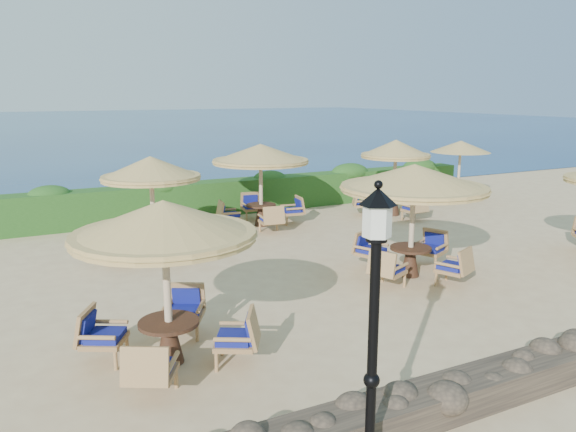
{
  "coord_description": "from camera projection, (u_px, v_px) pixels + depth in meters",
  "views": [
    {
      "loc": [
        -8.1,
        -11.33,
        4.24
      ],
      "look_at": [
        -2.1,
        0.56,
        1.3
      ],
      "focal_mm": 35.0,
      "sensor_mm": 36.0,
      "label": 1
    }
  ],
  "objects": [
    {
      "name": "cafe_set_1",
      "position": [
        413.0,
        195.0,
        12.83
      ],
      "size": [
        3.4,
        3.4,
        2.65
      ],
      "color": "beige",
      "rests_on": "ground"
    },
    {
      "name": "ground",
      "position": [
        371.0,
        262.0,
        14.36
      ],
      "size": [
        120.0,
        120.0,
        0.0
      ],
      "primitive_type": "plane",
      "color": "#D0B384",
      "rests_on": "ground"
    },
    {
      "name": "sea",
      "position": [
        69.0,
        125.0,
        75.37
      ],
      "size": [
        160.0,
        160.0,
        0.0
      ],
      "primitive_type": "plane",
      "color": "navy",
      "rests_on": "ground"
    },
    {
      "name": "extra_parasol",
      "position": [
        461.0,
        147.0,
        21.86
      ],
      "size": [
        2.3,
        2.3,
        2.41
      ],
      "color": "beige",
      "rests_on": "ground"
    },
    {
      "name": "cafe_set_4",
      "position": [
        261.0,
        168.0,
        17.84
      ],
      "size": [
        3.09,
        3.09,
        2.65
      ],
      "color": "beige",
      "rests_on": "ground"
    },
    {
      "name": "lamp_post",
      "position": [
        373.0,
        350.0,
        5.98
      ],
      "size": [
        0.44,
        0.44,
        3.31
      ],
      "color": "black",
      "rests_on": "ground"
    },
    {
      "name": "cafe_set_3",
      "position": [
        152.0,
        187.0,
        14.44
      ],
      "size": [
        2.74,
        2.72,
        2.65
      ],
      "color": "beige",
      "rests_on": "ground"
    },
    {
      "name": "cafe_set_5",
      "position": [
        395.0,
        164.0,
        19.43
      ],
      "size": [
        2.77,
        2.62,
        2.65
      ],
      "color": "beige",
      "rests_on": "ground"
    },
    {
      "name": "hedge",
      "position": [
        257.0,
        194.0,
        20.5
      ],
      "size": [
        18.0,
        0.9,
        1.2
      ],
      "primitive_type": "cube",
      "color": "#1C4716",
      "rests_on": "ground"
    },
    {
      "name": "cafe_set_0",
      "position": [
        165.0,
        252.0,
        8.62
      ],
      "size": [
        2.86,
        2.86,
        2.65
      ],
      "color": "beige",
      "rests_on": "ground"
    }
  ]
}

